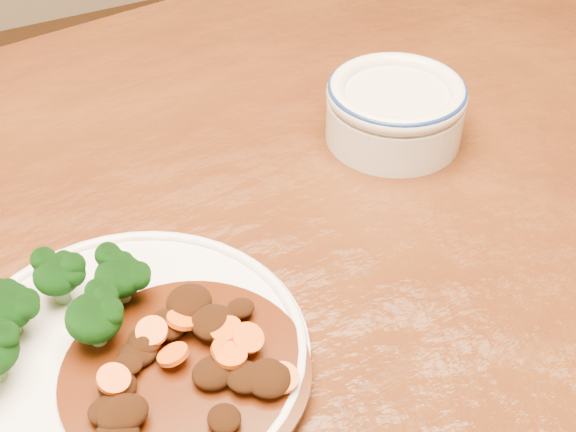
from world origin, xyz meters
name	(u,v)px	position (x,y,z in m)	size (l,w,h in m)	color
dining_table	(230,310)	(0.00, 0.00, 0.67)	(1.61, 1.09, 0.75)	#52290E
dinner_plate	(131,356)	(-0.11, -0.08, 0.76)	(0.26, 0.26, 0.02)	white
broccoli_florets	(53,308)	(-0.15, -0.04, 0.79)	(0.14, 0.10, 0.05)	#5B8B48
mince_stew	(186,366)	(-0.08, -0.12, 0.77)	(0.18, 0.18, 0.03)	#471707
dip_bowl	(395,108)	(0.22, 0.07, 0.78)	(0.14, 0.14, 0.06)	silver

